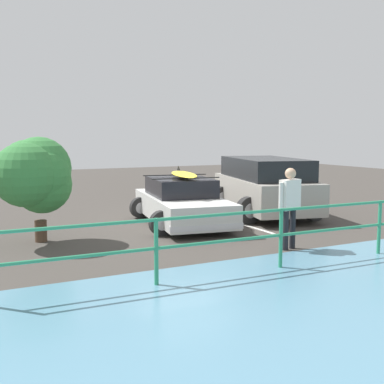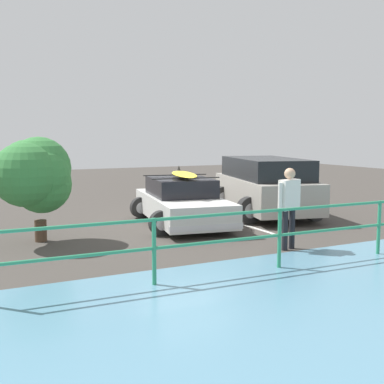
# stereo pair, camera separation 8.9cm
# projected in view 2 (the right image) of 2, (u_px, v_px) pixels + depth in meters

# --- Properties ---
(ground_plane) EXTENTS (44.00, 44.00, 0.02)m
(ground_plane) POSITION_uv_depth(u_px,v_px,m) (184.00, 223.00, 13.39)
(ground_plane) COLOR #423D38
(ground_plane) RESTS_ON ground
(parking_stripe) EXTENTS (0.12, 4.40, 0.00)m
(parking_stripe) POSITION_uv_depth(u_px,v_px,m) (228.00, 220.00, 13.82)
(parking_stripe) COLOR silver
(parking_stripe) RESTS_ON ground
(sedan_car) EXTENTS (2.81, 4.48, 1.54)m
(sedan_car) POSITION_uv_depth(u_px,v_px,m) (182.00, 202.00, 13.14)
(sedan_car) COLOR silver
(sedan_car) RESTS_ON ground
(suv_car) EXTENTS (3.28, 4.80, 1.73)m
(suv_car) POSITION_uv_depth(u_px,v_px,m) (265.00, 185.00, 14.63)
(suv_car) COLOR #9E998E
(suv_car) RESTS_ON ground
(person_bystander) EXTENTS (0.66, 0.31, 1.74)m
(person_bystander) POSITION_uv_depth(u_px,v_px,m) (289.00, 201.00, 10.15)
(person_bystander) COLOR black
(person_bystander) RESTS_ON ground
(railing_fence) EXTENTS (9.84, 0.32, 1.10)m
(railing_fence) POSITION_uv_depth(u_px,v_px,m) (280.00, 227.00, 8.78)
(railing_fence) COLOR #2D9366
(railing_fence) RESTS_ON ground
(bush_near_left) EXTENTS (1.77, 1.80, 2.39)m
(bush_near_left) POSITION_uv_depth(u_px,v_px,m) (35.00, 175.00, 10.73)
(bush_near_left) COLOR #4C3828
(bush_near_left) RESTS_ON ground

